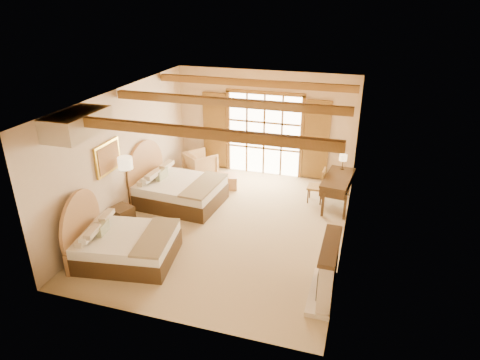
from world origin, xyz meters
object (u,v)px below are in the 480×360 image
at_px(bed_far, 174,188).
at_px(nightstand, 122,218).
at_px(desk, 337,190).
at_px(armchair, 200,164).
at_px(bed_near, 119,242).

distance_m(bed_far, nightstand, 1.73).
bearing_deg(desk, nightstand, -144.35).
bearing_deg(bed_far, desk, 19.06).
xyz_separation_m(bed_far, armchair, (-0.01, 1.92, -0.05)).
xyz_separation_m(armchair, desk, (4.22, -0.78, 0.06)).
height_order(nightstand, armchair, armchair).
bearing_deg(armchair, bed_far, 127.64).
xyz_separation_m(bed_near, bed_far, (-0.02, 2.75, 0.03)).
distance_m(bed_near, nightstand, 1.32).
height_order(bed_far, armchair, bed_far).
bearing_deg(bed_far, bed_near, -85.74).
bearing_deg(nightstand, bed_near, -42.12).
relative_size(nightstand, desk, 0.35).
xyz_separation_m(bed_far, nightstand, (-0.63, -1.61, -0.16)).
distance_m(armchair, desk, 4.29).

